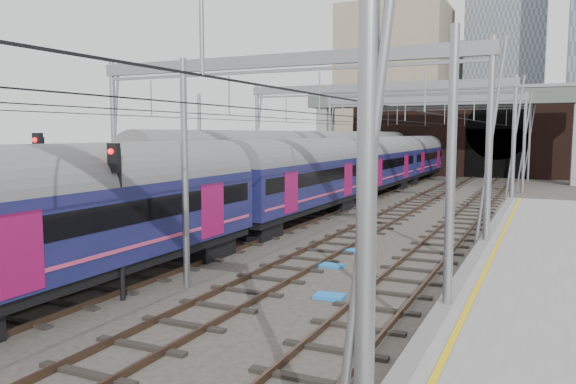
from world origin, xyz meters
The scene contains 14 objects.
ground centered at (0.00, 0.00, 0.00)m, with size 160.00×160.00×0.00m, color #38332D.
platform_right centered at (10.18, -1.50, 0.55)m, with size 4.32×47.00×1.12m.
tracks centered at (0.00, 15.00, 0.02)m, with size 14.40×80.00×0.22m.
overhead_line centered at (0.00, 21.49, 6.57)m, with size 16.80×80.00×8.00m.
retaining_wall centered at (1.40, 51.93, 4.33)m, with size 28.00×2.75×9.00m.
overbridge centered at (0.00, 46.00, 7.27)m, with size 28.00×3.00×9.25m.
city_skyline centered at (2.73, 70.48, 17.09)m, with size 37.50×27.50×60.00m.
train_main centered at (-2.00, 22.75, 2.34)m, with size 2.56×59.34×4.49m.
train_second centered at (-6.00, 31.08, 2.54)m, with size 2.88×49.98×4.93m.
signal_near_left centered at (-5.71, 1.69, 3.02)m, with size 0.34×0.46×4.78m.
signal_near_centre centered at (-0.83, -0.03, 2.86)m, with size 0.34×0.45×4.49m.
equip_cover_a centered at (3.17, 6.35, 0.05)m, with size 0.79×0.56×0.09m, color blue.
equip_cover_b centered at (3.14, 9.07, 0.04)m, with size 0.75×0.53×0.09m, color blue.
equip_cover_c centered at (4.46, 2.75, 0.05)m, with size 0.86×0.61×0.10m, color blue.
Camera 1 is at (10.07, -12.14, 4.76)m, focal length 35.00 mm.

